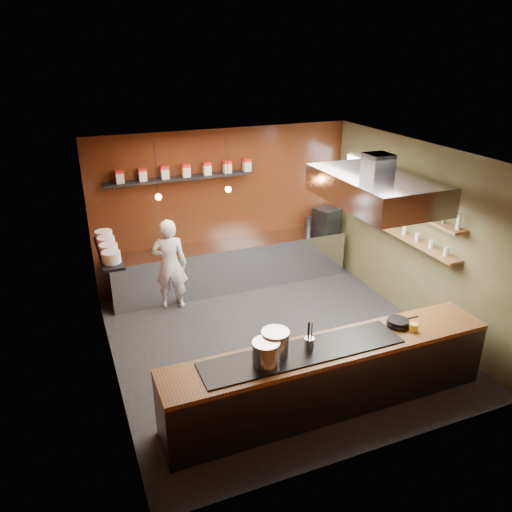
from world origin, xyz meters
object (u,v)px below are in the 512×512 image
extractor_hood (376,188)px  stockpot_small (266,353)px  stockpot_large (275,343)px  espresso_machine (327,219)px  chef (170,264)px

extractor_hood → stockpot_small: extractor_hood is taller
stockpot_large → extractor_hood: bearing=29.0°
stockpot_large → espresso_machine: bearing=52.9°
stockpot_large → stockpot_small: bearing=-143.1°
stockpot_large → chef: size_ratio=0.20×
stockpot_small → chef: 3.51m
stockpot_large → stockpot_small: size_ratio=1.04×
extractor_hood → stockpot_small: bearing=-150.3°
extractor_hood → stockpot_small: (-2.23, -1.27, -1.41)m
espresso_machine → stockpot_small: bearing=-144.1°
stockpot_small → espresso_machine: 4.89m
stockpot_large → stockpot_small: (-0.18, -0.13, -0.01)m
stockpot_small → extractor_hood: bearing=29.7°
stockpot_large → chef: 3.40m
stockpot_small → stockpot_large: bearing=36.9°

